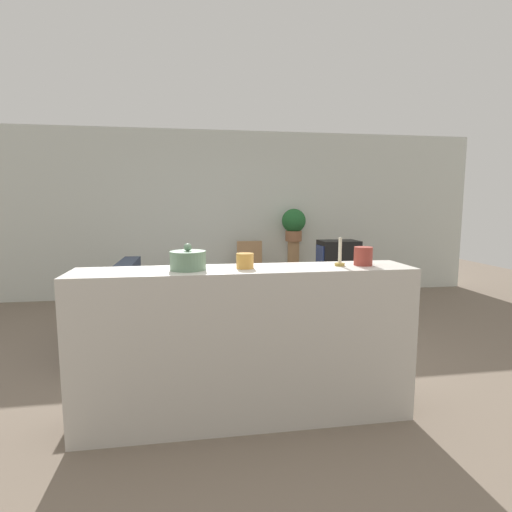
{
  "coord_description": "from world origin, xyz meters",
  "views": [
    {
      "loc": [
        -0.36,
        -3.2,
        1.52
      ],
      "look_at": [
        0.46,
        1.88,
        0.85
      ],
      "focal_mm": 28.0,
      "sensor_mm": 36.0,
      "label": 1
    }
  ],
  "objects_px": {
    "wooden_chair": "(251,270)",
    "potted_plant": "(294,223)",
    "couch": "(153,316)",
    "decorative_bowl": "(188,260)",
    "television": "(338,260)"
  },
  "relations": [
    {
      "from": "potted_plant",
      "to": "decorative_bowl",
      "type": "relative_size",
      "value": 2.2
    },
    {
      "from": "couch",
      "to": "wooden_chair",
      "type": "relative_size",
      "value": 1.97
    },
    {
      "from": "television",
      "to": "decorative_bowl",
      "type": "height_order",
      "value": "decorative_bowl"
    },
    {
      "from": "television",
      "to": "couch",
      "type": "bearing_deg",
      "value": -160.99
    },
    {
      "from": "wooden_chair",
      "to": "potted_plant",
      "type": "relative_size",
      "value": 1.8
    },
    {
      "from": "couch",
      "to": "wooden_chair",
      "type": "distance_m",
      "value": 2.11
    },
    {
      "from": "couch",
      "to": "potted_plant",
      "type": "height_order",
      "value": "potted_plant"
    },
    {
      "from": "television",
      "to": "potted_plant",
      "type": "height_order",
      "value": "potted_plant"
    },
    {
      "from": "wooden_chair",
      "to": "decorative_bowl",
      "type": "height_order",
      "value": "decorative_bowl"
    },
    {
      "from": "wooden_chair",
      "to": "couch",
      "type": "bearing_deg",
      "value": -129.65
    },
    {
      "from": "couch",
      "to": "wooden_chair",
      "type": "height_order",
      "value": "wooden_chair"
    },
    {
      "from": "couch",
      "to": "television",
      "type": "xyz_separation_m",
      "value": [
        2.47,
        0.85,
        0.45
      ]
    },
    {
      "from": "potted_plant",
      "to": "decorative_bowl",
      "type": "height_order",
      "value": "potted_plant"
    },
    {
      "from": "wooden_chair",
      "to": "potted_plant",
      "type": "bearing_deg",
      "value": 18.43
    },
    {
      "from": "television",
      "to": "potted_plant",
      "type": "relative_size",
      "value": 1.08
    }
  ]
}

